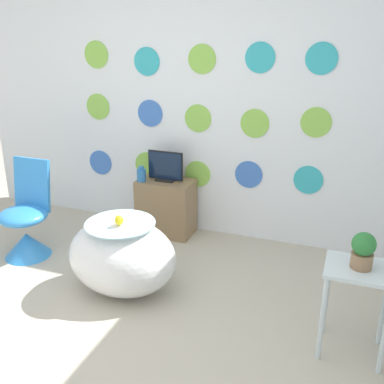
# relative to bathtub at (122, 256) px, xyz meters

# --- Properties ---
(ground_plane) EXTENTS (12.00, 12.00, 0.00)m
(ground_plane) POSITION_rel_bathtub_xyz_m (0.14, -0.93, -0.30)
(ground_plane) COLOR #BCB29E
(wall_back_dotted) EXTENTS (4.76, 0.05, 2.60)m
(wall_back_dotted) POSITION_rel_bathtub_xyz_m (0.14, 1.28, 1.00)
(wall_back_dotted) COLOR white
(wall_back_dotted) RESTS_ON ground_plane
(bathtub) EXTENTS (0.84, 0.63, 0.59)m
(bathtub) POSITION_rel_bathtub_xyz_m (0.00, 0.00, 0.00)
(bathtub) COLOR white
(bathtub) RESTS_ON ground_plane
(rubber_duck) EXTENTS (0.06, 0.07, 0.08)m
(rubber_duck) POSITION_rel_bathtub_xyz_m (0.03, -0.06, 0.33)
(rubber_duck) COLOR yellow
(rubber_duck) RESTS_ON bathtub
(chair) EXTENTS (0.42, 0.42, 0.85)m
(chair) POSITION_rel_bathtub_xyz_m (-1.07, 0.22, -0.03)
(chair) COLOR #338CE0
(chair) RESTS_ON ground_plane
(tv_cabinet) EXTENTS (0.53, 0.33, 0.54)m
(tv_cabinet) POSITION_rel_bathtub_xyz_m (-0.11, 1.07, -0.02)
(tv_cabinet) COLOR #8E704C
(tv_cabinet) RESTS_ON ground_plane
(tv) EXTENTS (0.35, 0.12, 0.28)m
(tv) POSITION_rel_bathtub_xyz_m (-0.11, 1.07, 0.37)
(tv) COLOR black
(tv) RESTS_ON tv_cabinet
(vase) EXTENTS (0.09, 0.09, 0.15)m
(vase) POSITION_rel_bathtub_xyz_m (-0.32, 0.97, 0.31)
(vase) COLOR #2D72B7
(vase) RESTS_ON tv_cabinet
(side_table) EXTENTS (0.40, 0.33, 0.59)m
(side_table) POSITION_rel_bathtub_xyz_m (1.65, -0.10, 0.16)
(side_table) COLOR silver
(side_table) RESTS_ON ground_plane
(potted_plant_left) EXTENTS (0.14, 0.14, 0.22)m
(potted_plant_left) POSITION_rel_bathtub_xyz_m (1.65, -0.10, 0.41)
(potted_plant_left) COLOR #8C6B4C
(potted_plant_left) RESTS_ON side_table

